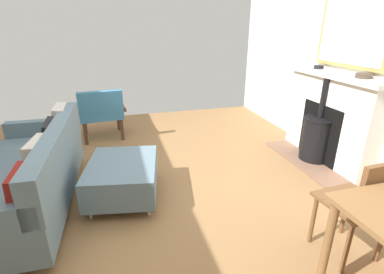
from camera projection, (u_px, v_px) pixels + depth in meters
ground_plane at (140, 194)px, 2.89m from camera, size 5.03×5.56×0.01m
wall_left at (371, 46)px, 3.00m from camera, size 0.12×5.56×2.78m
fireplace at (326, 123)px, 3.44m from camera, size 0.57×1.40×1.09m
mirror_over_mantel at (355, 24)px, 3.06m from camera, size 0.04×1.00×0.93m
mantel_bowl_near at (319, 67)px, 3.53m from camera, size 0.12×0.12×0.04m
mantel_bowl_far at (364, 75)px, 2.90m from camera, size 0.16×0.16×0.05m
sofa at (31, 174)px, 2.57m from camera, size 0.86×1.89×0.78m
ottoman at (123, 176)px, 2.75m from camera, size 0.77×0.90×0.37m
armchair_accent at (101, 111)px, 4.13m from camera, size 0.72×0.63×0.76m
dining_chair_near_fireplace at (364, 202)px, 1.91m from camera, size 0.43×0.43×0.83m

